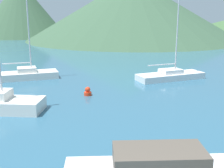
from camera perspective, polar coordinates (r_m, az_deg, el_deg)
name	(u,v)px	position (r m, az deg, el deg)	size (l,w,h in m)	color
sailboat_inner	(171,75)	(27.29, 11.80, 1.79)	(6.91, 3.75, 8.48)	white
sailboat_middle	(27,74)	(28.13, -16.87, 2.01)	(6.06, 3.32, 10.96)	white
buoy_marker	(88,92)	(21.45, -4.96, -1.60)	(0.58, 0.58, 0.67)	red
hill_central	(21,9)	(84.77, -18.02, 14.38)	(24.80, 24.80, 15.46)	#38563D
hill_east	(132,9)	(71.88, 4.13, 14.95)	(51.92, 51.92, 14.81)	#38563D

